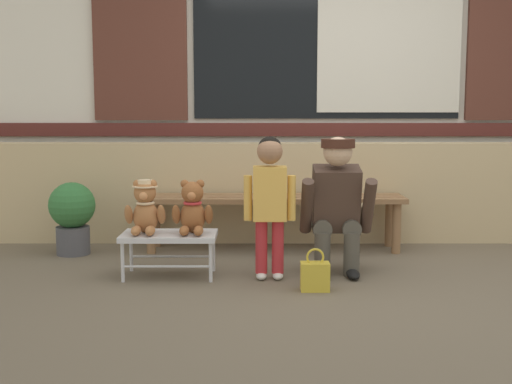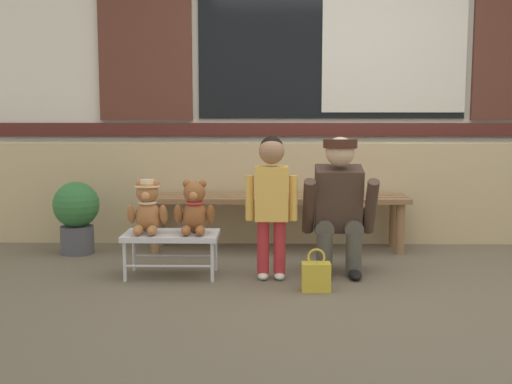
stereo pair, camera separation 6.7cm
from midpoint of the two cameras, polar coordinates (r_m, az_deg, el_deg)
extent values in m
plane|color=brown|center=(4.38, 9.03, -7.91)|extent=(60.00, 60.00, 0.00)
cube|color=tan|center=(5.69, 7.14, -0.03)|extent=(7.94, 0.25, 0.85)
cube|color=silver|center=(6.20, 6.80, 12.47)|extent=(8.10, 0.20, 3.42)
cube|color=#56231E|center=(6.05, 6.81, 5.39)|extent=(7.45, 0.04, 0.12)
cube|color=black|center=(6.09, 6.92, 12.94)|extent=(2.40, 0.03, 1.40)
cube|color=silver|center=(6.15, 12.22, 12.77)|extent=(1.29, 0.02, 1.29)
cube|color=#562D23|center=(6.14, -9.27, 12.84)|extent=(0.84, 0.05, 1.43)
cube|color=#8E6642|center=(5.16, 2.20, -0.78)|extent=(2.10, 0.11, 0.04)
cube|color=#8E6642|center=(5.30, 2.17, -0.57)|extent=(2.10, 0.11, 0.04)
cube|color=#8E6642|center=(5.44, 2.14, -0.36)|extent=(2.10, 0.11, 0.04)
cylinder|color=#8E6642|center=(5.27, -8.44, -3.11)|extent=(0.07, 0.07, 0.40)
cylinder|color=#8E6642|center=(5.54, -7.96, -2.60)|extent=(0.07, 0.07, 0.40)
cylinder|color=#8E6642|center=(5.31, 12.74, -3.14)|extent=(0.07, 0.07, 0.40)
cylinder|color=#8E6642|center=(5.58, 12.16, -2.63)|extent=(0.07, 0.07, 0.40)
cube|color=silver|center=(4.51, -6.93, -3.76)|extent=(0.64, 0.36, 0.04)
cylinder|color=silver|center=(4.45, -10.89, -5.97)|extent=(0.02, 0.02, 0.26)
cylinder|color=silver|center=(4.73, -10.14, -5.15)|extent=(0.02, 0.02, 0.26)
cylinder|color=silver|center=(4.37, -3.38, -6.10)|extent=(0.02, 0.02, 0.26)
cylinder|color=silver|center=(4.66, -3.09, -5.26)|extent=(0.02, 0.02, 0.26)
cylinder|color=silver|center=(4.40, -7.16, -6.39)|extent=(0.58, 0.02, 0.02)
cylinder|color=silver|center=(4.69, -6.64, -5.54)|extent=(0.58, 0.02, 0.02)
ellipsoid|color=#A86B3D|center=(4.53, -8.92, -2.10)|extent=(0.17, 0.14, 0.22)
sphere|color=#A86B3D|center=(4.50, -8.98, -0.03)|extent=(0.15, 0.15, 0.15)
sphere|color=#E1955B|center=(4.45, -9.10, -0.27)|extent=(0.06, 0.06, 0.06)
sphere|color=#A86B3D|center=(4.51, -9.63, 0.72)|extent=(0.06, 0.06, 0.06)
ellipsoid|color=#A86B3D|center=(4.52, -10.36, -1.90)|extent=(0.06, 0.11, 0.16)
ellipsoid|color=#A86B3D|center=(4.44, -9.75, -3.29)|extent=(0.06, 0.15, 0.06)
sphere|color=#A86B3D|center=(4.49, -8.32, 0.72)|extent=(0.06, 0.06, 0.06)
ellipsoid|color=#A86B3D|center=(4.48, -7.60, -1.92)|extent=(0.06, 0.11, 0.16)
ellipsoid|color=#A86B3D|center=(4.43, -8.56, -3.30)|extent=(0.06, 0.15, 0.06)
torus|color=beige|center=(4.51, -8.95, -0.92)|extent=(0.13, 0.13, 0.02)
cylinder|color=beige|center=(4.50, -8.98, 0.50)|extent=(0.17, 0.17, 0.01)
cylinder|color=beige|center=(4.50, -8.99, 0.78)|extent=(0.10, 0.10, 0.04)
ellipsoid|color=#93562D|center=(4.49, -4.89, -2.13)|extent=(0.17, 0.14, 0.22)
sphere|color=#93562D|center=(4.46, -4.93, -0.04)|extent=(0.15, 0.15, 0.15)
sphere|color=#C87B48|center=(4.40, -5.00, -0.28)|extent=(0.06, 0.06, 0.06)
sphere|color=#93562D|center=(4.46, -5.59, 0.72)|extent=(0.06, 0.06, 0.06)
ellipsoid|color=#93562D|center=(4.47, -6.34, -1.93)|extent=(0.06, 0.11, 0.16)
ellipsoid|color=#93562D|center=(4.39, -5.64, -3.33)|extent=(0.06, 0.15, 0.06)
sphere|color=#93562D|center=(4.45, -4.25, 0.72)|extent=(0.06, 0.06, 0.06)
ellipsoid|color=#93562D|center=(4.45, -3.52, -1.94)|extent=(0.06, 0.11, 0.16)
ellipsoid|color=#93562D|center=(4.38, -4.43, -3.34)|extent=(0.06, 0.15, 0.06)
torus|color=red|center=(4.47, -4.91, -0.94)|extent=(0.13, 0.13, 0.02)
cylinder|color=#B7282D|center=(4.42, 1.06, -4.76)|extent=(0.08, 0.08, 0.36)
ellipsoid|color=silver|center=(4.44, 1.05, -7.27)|extent=(0.07, 0.12, 0.05)
cylinder|color=#B7282D|center=(4.42, 2.49, -4.76)|extent=(0.08, 0.08, 0.36)
ellipsoid|color=silver|center=(4.45, 2.48, -7.27)|extent=(0.07, 0.12, 0.05)
cube|color=#EAB24C|center=(4.36, 1.79, -0.13)|extent=(0.22, 0.15, 0.36)
cylinder|color=#EAB24C|center=(4.36, -0.12, -0.51)|extent=(0.06, 0.06, 0.30)
cylinder|color=#EAB24C|center=(4.37, 3.69, -0.52)|extent=(0.06, 0.06, 0.30)
sphere|color=#9E7051|center=(4.33, 1.80, 3.55)|extent=(0.17, 0.17, 0.17)
sphere|color=black|center=(4.34, 1.80, 3.82)|extent=(0.16, 0.16, 0.16)
cylinder|color=#4C473D|center=(4.54, 6.37, -5.40)|extent=(0.11, 0.11, 0.30)
cylinder|color=#4C473D|center=(4.64, 6.24, -2.97)|extent=(0.13, 0.32, 0.13)
ellipsoid|color=black|center=(4.49, 6.44, -7.12)|extent=(0.09, 0.20, 0.06)
cylinder|color=#4C473D|center=(4.56, 8.88, -5.38)|extent=(0.11, 0.11, 0.30)
cylinder|color=#4C473D|center=(4.66, 8.69, -2.96)|extent=(0.13, 0.32, 0.13)
ellipsoid|color=black|center=(4.51, 8.99, -7.08)|extent=(0.09, 0.20, 0.06)
cube|color=#473328|center=(4.59, 7.55, -0.57)|extent=(0.32, 0.30, 0.47)
cylinder|color=#473328|center=(4.48, 5.01, -1.25)|extent=(0.08, 0.28, 0.40)
cylinder|color=#473328|center=(4.53, 10.33, -1.25)|extent=(0.08, 0.28, 0.40)
sphere|color=#DBB28E|center=(4.49, 7.72, 3.48)|extent=(0.20, 0.20, 0.20)
cylinder|color=#422319|center=(4.48, 7.73, 4.19)|extent=(0.23, 0.23, 0.06)
cube|color=brown|center=(4.72, 9.69, -2.11)|extent=(0.10, 0.22, 0.16)
cube|color=gold|center=(4.18, 5.69, -7.33)|extent=(0.18, 0.11, 0.18)
torus|color=gold|center=(4.15, 5.71, -5.66)|extent=(0.11, 0.01, 0.11)
cylinder|color=#4C4C51|center=(5.39, -14.88, -4.02)|extent=(0.26, 0.26, 0.22)
sphere|color=#337038|center=(5.34, -14.97, -1.07)|extent=(0.36, 0.36, 0.36)
camera|label=1|loc=(0.03, -89.59, 0.05)|focal=46.18mm
camera|label=2|loc=(0.03, 90.41, -0.05)|focal=46.18mm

